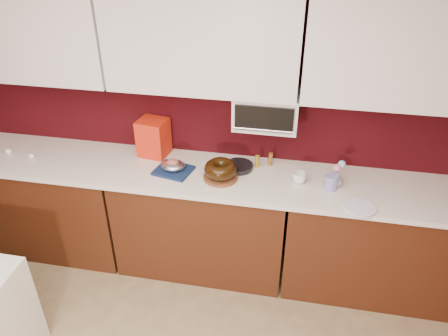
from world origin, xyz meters
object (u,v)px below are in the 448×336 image
object	(u,v)px
coffee_mug	(299,177)
blue_jar	(331,182)
bundt_cake	(220,169)
foil_ham_nest	(173,165)
toaster_oven	(266,110)
pandoro_box	(154,137)
flower_vase	(335,178)

from	to	relation	value
coffee_mug	blue_jar	world-z (taller)	blue_jar
bundt_cake	foil_ham_nest	bearing A→B (deg)	175.99
blue_jar	toaster_oven	bearing A→B (deg)	157.43
toaster_oven	bundt_cake	xyz separation A→B (m)	(-0.29, -0.22, -0.39)
blue_jar	foil_ham_nest	bearing A→B (deg)	179.48
foil_ham_nest	blue_jar	size ratio (longest dim) A/B	1.61
bundt_cake	pandoro_box	world-z (taller)	pandoro_box
bundt_cake	flower_vase	world-z (taller)	bundt_cake
foil_ham_nest	bundt_cake	bearing A→B (deg)	-4.01
foil_ham_nest	coffee_mug	xyz separation A→B (m)	(0.93, 0.03, -0.01)
toaster_oven	foil_ham_nest	distance (m)	0.80
foil_ham_nest	pandoro_box	xyz separation A→B (m)	(-0.22, 0.23, 0.09)
blue_jar	coffee_mug	bearing A→B (deg)	169.60
bundt_cake	pandoro_box	distance (m)	0.65
toaster_oven	flower_vase	world-z (taller)	toaster_oven
toaster_oven	bundt_cake	bearing A→B (deg)	-142.53
pandoro_box	flower_vase	distance (m)	1.42
coffee_mug	foil_ham_nest	bearing A→B (deg)	-178.15
bundt_cake	foil_ham_nest	size ratio (longest dim) A/B	1.34
foil_ham_nest	coffee_mug	distance (m)	0.93
foil_ham_nest	pandoro_box	size ratio (longest dim) A/B	0.60
toaster_oven	flower_vase	xyz separation A→B (m)	(0.53, -0.16, -0.41)
toaster_oven	pandoro_box	xyz separation A→B (m)	(-0.88, 0.04, -0.33)
pandoro_box	flower_vase	bearing A→B (deg)	0.79
bundt_cake	coffee_mug	world-z (taller)	bundt_cake
foil_ham_nest	pandoro_box	world-z (taller)	pandoro_box
bundt_cake	pandoro_box	xyz separation A→B (m)	(-0.59, 0.26, 0.07)
pandoro_box	flower_vase	size ratio (longest dim) A/B	2.40
foil_ham_nest	coffee_mug	size ratio (longest dim) A/B	1.85
coffee_mug	pandoro_box	bearing A→B (deg)	170.10
blue_jar	pandoro_box	bearing A→B (deg)	170.02
toaster_oven	blue_jar	xyz separation A→B (m)	(0.50, -0.21, -0.42)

